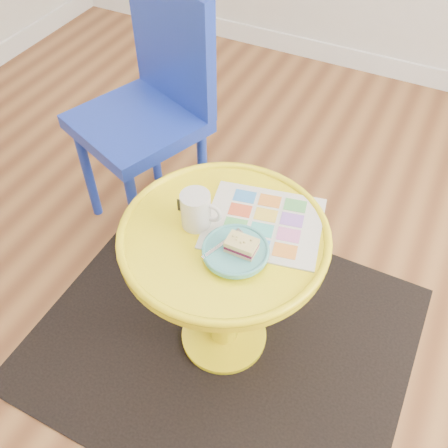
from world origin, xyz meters
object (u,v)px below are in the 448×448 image
at_px(side_table, 224,268).
at_px(plate, 236,251).
at_px(chair, 152,102).
at_px(newspaper, 264,223).
at_px(mug, 197,209).

xyz_separation_m(side_table, plate, (0.06, -0.06, 0.18)).
xyz_separation_m(side_table, chair, (-0.55, 0.49, 0.15)).
bearing_deg(side_table, plate, -41.88).
bearing_deg(plate, side_table, 138.12).
height_order(chair, plate, chair).
bearing_deg(chair, newspaper, -11.36).
height_order(side_table, plate, plate).
distance_m(newspaper, mug, 0.20).
distance_m(chair, newspaper, 0.75).
bearing_deg(side_table, mug, -179.76).
relative_size(side_table, plate, 3.33).
xyz_separation_m(side_table, mug, (-0.09, -0.00, 0.22)).
distance_m(side_table, newspaper, 0.20).
bearing_deg(chair, plate, -20.62).
distance_m(chair, plate, 0.82).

